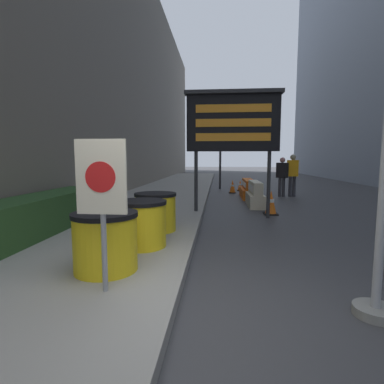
# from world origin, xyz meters

# --- Properties ---
(ground_plane) EXTENTS (120.00, 120.00, 0.00)m
(ground_plane) POSITION_xyz_m (0.00, 0.00, 0.00)
(ground_plane) COLOR #38383A
(sidewalk_left) EXTENTS (3.78, 56.00, 0.17)m
(sidewalk_left) POSITION_xyz_m (-1.89, 0.00, 0.08)
(sidewalk_left) COLOR gray
(sidewalk_left) RESTS_ON ground_plane
(building_left_facade) EXTENTS (0.40, 50.40, 12.75)m
(building_left_facade) POSITION_xyz_m (-3.98, 9.80, 6.38)
(building_left_facade) COLOR gray
(building_left_facade) RESTS_ON ground_plane
(hedge_strip) EXTENTS (0.90, 5.03, 0.74)m
(hedge_strip) POSITION_xyz_m (-3.18, 2.38, 0.54)
(hedge_strip) COLOR #284C23
(hedge_strip) RESTS_ON sidewalk_left
(barrel_drum_foreground) EXTENTS (0.86, 0.86, 0.78)m
(barrel_drum_foreground) POSITION_xyz_m (-1.05, 0.79, 0.56)
(barrel_drum_foreground) COLOR yellow
(barrel_drum_foreground) RESTS_ON sidewalk_left
(barrel_drum_middle) EXTENTS (0.86, 0.86, 0.78)m
(barrel_drum_middle) POSITION_xyz_m (-0.86, 1.92, 0.56)
(barrel_drum_middle) COLOR yellow
(barrel_drum_middle) RESTS_ON sidewalk_left
(barrel_drum_back) EXTENTS (0.86, 0.86, 0.78)m
(barrel_drum_back) POSITION_xyz_m (-0.85, 3.05, 0.56)
(barrel_drum_back) COLOR yellow
(barrel_drum_back) RESTS_ON sidewalk_left
(warning_sign) EXTENTS (0.55, 0.08, 1.69)m
(warning_sign) POSITION_xyz_m (-0.82, 0.16, 1.32)
(warning_sign) COLOR gray
(warning_sign) RESTS_ON sidewalk_left
(message_board) EXTENTS (2.65, 0.36, 3.48)m
(message_board) POSITION_xyz_m (0.82, 5.45, 2.63)
(message_board) COLOR #28282B
(message_board) RESTS_ON ground_plane
(jersey_barrier_cream) EXTENTS (0.51, 1.73, 0.87)m
(jersey_barrier_cream) POSITION_xyz_m (1.72, 7.56, 0.38)
(jersey_barrier_cream) COLOR beige
(jersey_barrier_cream) RESTS_ON ground_plane
(jersey_barrier_orange_far) EXTENTS (0.63, 2.14, 0.78)m
(jersey_barrier_orange_far) POSITION_xyz_m (1.72, 9.87, 0.34)
(jersey_barrier_orange_far) COLOR orange
(jersey_barrier_orange_far) RESTS_ON ground_plane
(traffic_cone_near) EXTENTS (0.41, 0.41, 0.73)m
(traffic_cone_near) POSITION_xyz_m (2.00, 5.98, 0.36)
(traffic_cone_near) COLOR black
(traffic_cone_near) RESTS_ON ground_plane
(traffic_cone_mid) EXTENTS (0.35, 0.35, 0.63)m
(traffic_cone_mid) POSITION_xyz_m (1.13, 11.60, 0.31)
(traffic_cone_mid) COLOR black
(traffic_cone_mid) RESTS_ON ground_plane
(traffic_cone_far) EXTENTS (0.32, 0.32, 0.58)m
(traffic_cone_far) POSITION_xyz_m (1.57, 12.64, 0.28)
(traffic_cone_far) COLOR black
(traffic_cone_far) RESTS_ON ground_plane
(traffic_light_near_curb) EXTENTS (0.28, 0.44, 3.65)m
(traffic_light_near_curb) POSITION_xyz_m (0.53, 13.56, 2.66)
(traffic_light_near_curb) COLOR #2D2D30
(traffic_light_near_curb) RESTS_ON ground_plane
(pedestrian_worker) EXTENTS (0.54, 0.40, 1.84)m
(pedestrian_worker) POSITION_xyz_m (3.67, 10.47, 1.09)
(pedestrian_worker) COLOR #333338
(pedestrian_worker) RESTS_ON ground_plane
(pedestrian_passerby) EXTENTS (0.51, 0.50, 1.71)m
(pedestrian_passerby) POSITION_xyz_m (3.20, 10.32, 1.01)
(pedestrian_passerby) COLOR #333338
(pedestrian_passerby) RESTS_ON ground_plane
(steel_pole_right) EXTENTS (0.44, 0.44, 2.73)m
(steel_pole_right) POSITION_xyz_m (2.09, 0.19, 0.76)
(steel_pole_right) COLOR gray
(steel_pole_right) RESTS_ON ground_plane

